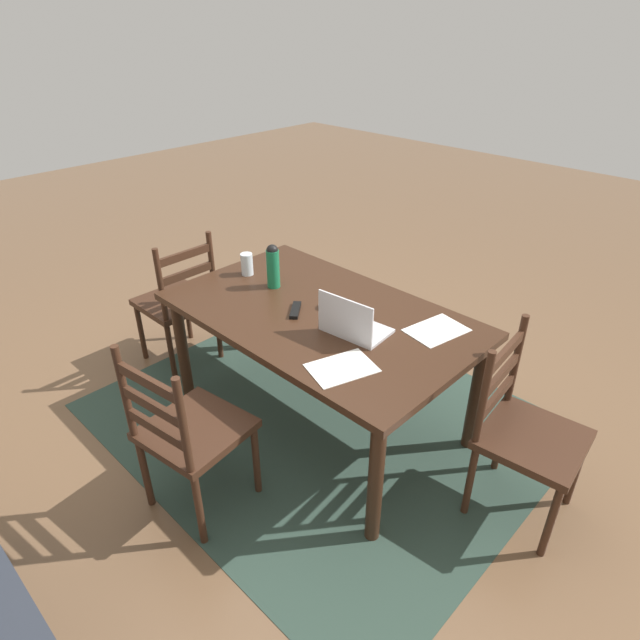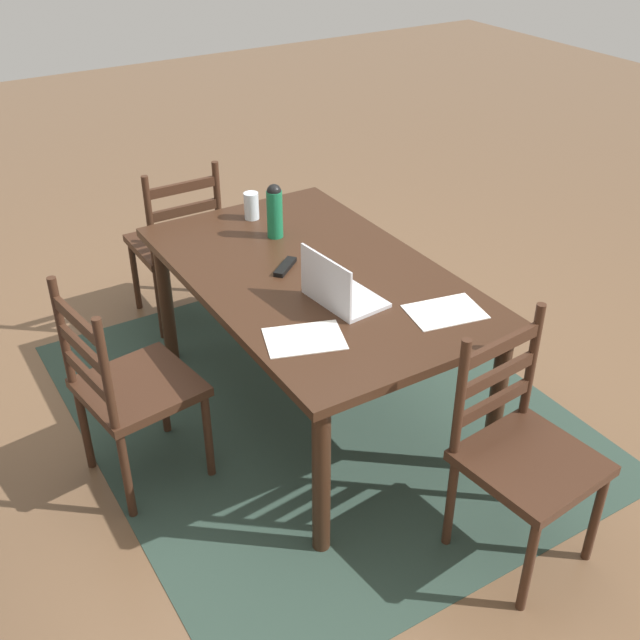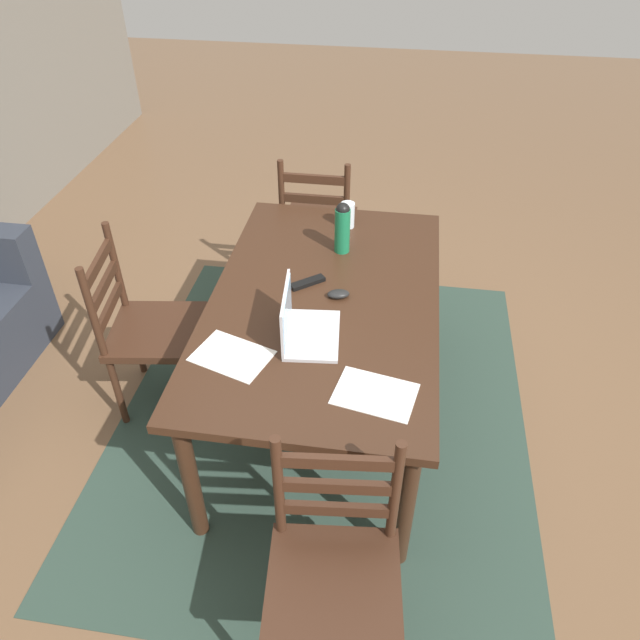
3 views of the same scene
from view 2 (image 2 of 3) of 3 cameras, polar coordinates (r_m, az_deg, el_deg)
The scene contains 13 objects.
ground_plane at distance 3.80m, azimuth -0.37°, elevation -6.45°, with size 14.00×14.00×0.00m, color brown.
area_rug at distance 3.80m, azimuth -0.37°, elevation -6.41°, with size 2.48×2.07×0.01m, color #2D4238.
dining_table at distance 3.43m, azimuth -0.41°, elevation 2.30°, with size 1.68×1.02×0.75m.
chair_far_head at distance 3.25m, azimuth -13.82°, elevation -4.92°, with size 0.50×0.50×0.95m.
chair_left_near at distance 2.94m, azimuth 14.65°, elevation -9.51°, with size 0.48×0.48×0.95m.
chair_right_far at distance 4.35m, azimuth -10.45°, elevation 5.49°, with size 0.44×0.44×0.95m.
laptop at distance 3.13m, azimuth 1.29°, elevation 2.18°, with size 0.34×0.25×0.23m.
water_bottle at distance 3.66m, azimuth -3.36°, elevation 8.09°, with size 0.08×0.08×0.26m.
drinking_glass at distance 3.89m, azimuth -5.06°, elevation 8.36°, with size 0.07×0.07×0.14m, color silver.
computer_mouse at distance 3.42m, azimuth 0.30°, elevation 4.15°, with size 0.06×0.10×0.03m, color black.
tv_remote at distance 3.42m, azimuth -2.57°, elevation 3.93°, with size 0.04×0.17×0.02m, color black.
paper_stack_left at distance 2.93m, azimuth -1.16°, elevation -1.38°, with size 0.21×0.30×0.00m, color white.
paper_stack_right at distance 3.14m, azimuth 9.18°, elevation 0.61°, with size 0.21×0.30×0.00m, color white.
Camera 2 is at (-2.56, 1.54, 2.35)m, focal length 43.54 mm.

